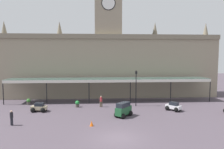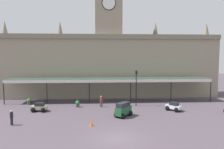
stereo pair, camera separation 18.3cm
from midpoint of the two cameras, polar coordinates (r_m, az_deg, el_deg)
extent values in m
plane|color=#4C424C|center=(19.92, 1.76, -17.04)|extent=(140.00, 140.00, 0.00)
cube|color=gray|center=(39.51, -0.86, 2.37)|extent=(39.79, 6.13, 11.31)
cube|color=gray|center=(36.42, -0.66, 10.42)|extent=(39.79, 0.30, 0.80)
cube|color=gray|center=(40.31, -0.88, 16.73)|extent=(4.80, 4.80, 8.71)
cylinder|color=white|center=(38.14, -0.73, 19.02)|extent=(2.20, 0.12, 2.20)
cylinder|color=black|center=(38.18, -0.73, 19.01)|extent=(2.46, 0.06, 2.46)
cone|color=#6E6554|center=(43.36, -27.24, 11.26)|extent=(1.10, 1.10, 2.60)
cone|color=#6E6554|center=(40.44, -13.96, 12.16)|extent=(1.10, 1.10, 2.60)
cone|color=#6E6554|center=(41.15, 11.97, 12.07)|extent=(1.10, 1.10, 2.60)
cone|color=#6E6554|center=(44.74, 24.59, 11.15)|extent=(1.10, 1.10, 2.60)
cube|color=#38564C|center=(34.41, -0.50, -1.18)|extent=(33.05, 3.20, 0.16)
cube|color=silver|center=(32.84, -0.37, -1.83)|extent=(33.05, 0.12, 0.44)
cylinder|color=black|center=(36.39, -27.44, -4.46)|extent=(0.14, 0.14, 3.69)
cylinder|color=black|center=(34.22, -17.26, -4.69)|extent=(0.14, 0.14, 3.69)
cylinder|color=black|center=(33.24, -6.10, -4.77)|extent=(0.14, 0.14, 3.69)
cylinder|color=black|center=(33.56, 5.28, -4.67)|extent=(0.14, 0.14, 3.69)
cylinder|color=black|center=(35.14, 16.04, -4.41)|extent=(0.14, 0.14, 3.69)
cylinder|color=black|center=(37.83, 25.56, -4.05)|extent=(0.14, 0.14, 3.69)
cube|color=silver|center=(30.19, 16.71, -8.52)|extent=(2.00, 2.13, 0.50)
cube|color=#1E232B|center=(30.07, 16.82, -7.68)|extent=(1.32, 1.36, 0.42)
sphere|color=black|center=(30.20, 15.16, -8.88)|extent=(0.64, 0.64, 0.64)
sphere|color=black|center=(30.94, 16.00, -8.56)|extent=(0.64, 0.64, 0.64)
sphere|color=black|center=(29.55, 17.43, -9.24)|extent=(0.64, 0.64, 0.64)
sphere|color=black|center=(30.31, 18.24, -8.90)|extent=(0.64, 0.64, 0.64)
cube|color=#1E512D|center=(26.26, 3.34, -9.85)|extent=(2.27, 2.45, 0.95)
cube|color=#1E232B|center=(26.04, 3.28, -8.28)|extent=(1.91, 2.03, 0.55)
sphere|color=black|center=(27.31, 3.49, -10.19)|extent=(0.64, 0.64, 0.64)
sphere|color=black|center=(26.82, 5.21, -10.49)|extent=(0.64, 0.64, 0.64)
sphere|color=black|center=(25.96, 1.38, -10.99)|extent=(0.64, 0.64, 0.64)
sphere|color=black|center=(25.44, 3.16, -11.33)|extent=(0.64, 0.64, 0.64)
cube|color=tan|center=(30.20, -19.18, -8.59)|extent=(2.12, 1.05, 0.50)
cube|color=#1E232B|center=(30.08, -19.12, -7.74)|extent=(1.16, 0.89, 0.42)
sphere|color=black|center=(30.10, -20.69, -9.07)|extent=(0.64, 0.64, 0.64)
sphere|color=black|center=(30.89, -20.06, -8.69)|extent=(0.64, 0.64, 0.64)
sphere|color=black|center=(29.62, -18.24, -9.23)|extent=(0.64, 0.64, 0.64)
sphere|color=black|center=(30.42, -17.67, -8.84)|extent=(0.64, 0.64, 0.64)
cylinder|color=brown|center=(31.05, -3.01, -8.15)|extent=(0.17, 0.17, 0.82)
cylinder|color=brown|center=(31.05, -2.60, -8.15)|extent=(0.17, 0.17, 0.82)
cylinder|color=#A52D33|center=(30.90, -2.81, -6.85)|extent=(0.34, 0.34, 0.62)
sphere|color=tan|center=(30.81, -2.82, -6.08)|extent=(0.23, 0.23, 0.23)
cylinder|color=black|center=(25.63, -25.74, -11.50)|extent=(0.17, 0.17, 0.82)
cylinder|color=black|center=(25.44, -25.51, -11.61)|extent=(0.17, 0.17, 0.82)
cylinder|color=black|center=(25.35, -25.69, -9.99)|extent=(0.34, 0.34, 0.62)
sphere|color=tan|center=(25.25, -25.72, -9.06)|extent=(0.23, 0.23, 0.23)
cylinder|color=black|center=(31.46, 6.82, -4.28)|extent=(0.13, 0.13, 4.84)
cube|color=black|center=(31.15, 6.87, 0.52)|extent=(0.30, 0.30, 0.44)
sphere|color=black|center=(31.13, 6.87, 1.03)|extent=(0.14, 0.14, 0.14)
cone|color=orange|center=(23.03, -5.48, -13.21)|extent=(0.40, 0.40, 0.57)
cylinder|color=#47423D|center=(31.42, -9.28, -8.43)|extent=(0.56, 0.56, 0.42)
sphere|color=#258538|center=(31.32, -9.29, -7.63)|extent=(0.60, 0.60, 0.60)
cylinder|color=#47423D|center=(35.00, -21.66, -7.33)|extent=(0.56, 0.56, 0.42)
sphere|color=#397A30|center=(34.91, -21.69, -6.61)|extent=(0.60, 0.60, 0.60)
camera|label=1|loc=(0.09, -89.81, 0.02)|focal=33.31mm
camera|label=2|loc=(0.09, 90.19, -0.02)|focal=33.31mm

